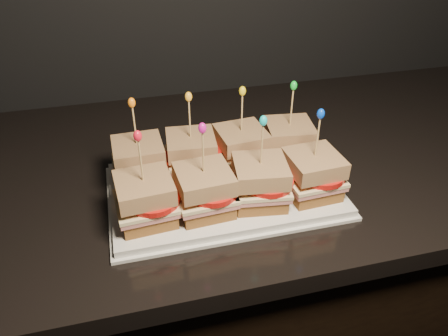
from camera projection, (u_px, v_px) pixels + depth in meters
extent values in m
cube|color=black|center=(271.00, 299.00, 1.15)|extent=(2.21, 0.62, 0.86)
cube|color=black|center=(284.00, 156.00, 0.90)|extent=(2.25, 0.66, 0.04)
cube|color=white|center=(224.00, 190.00, 0.76)|extent=(0.39, 0.24, 0.02)
cube|color=white|center=(224.00, 193.00, 0.77)|extent=(0.40, 0.25, 0.01)
cube|color=#562E11|center=(141.00, 174.00, 0.77)|extent=(0.08, 0.08, 0.02)
cube|color=#B8675E|center=(140.00, 167.00, 0.76)|extent=(0.09, 0.09, 0.01)
cube|color=beige|center=(140.00, 163.00, 0.76)|extent=(0.09, 0.09, 0.01)
cylinder|color=red|center=(146.00, 161.00, 0.75)|extent=(0.08, 0.08, 0.01)
cube|color=brown|center=(138.00, 151.00, 0.74)|extent=(0.09, 0.09, 0.03)
cylinder|color=tan|center=(135.00, 128.00, 0.72)|extent=(0.00, 0.00, 0.09)
ellipsoid|color=orange|center=(132.00, 103.00, 0.69)|extent=(0.01, 0.01, 0.02)
cube|color=#562E11|center=(192.00, 167.00, 0.79)|extent=(0.09, 0.09, 0.02)
cube|color=#B8675E|center=(192.00, 160.00, 0.78)|extent=(0.10, 0.09, 0.01)
cube|color=beige|center=(191.00, 156.00, 0.77)|extent=(0.10, 0.10, 0.01)
cylinder|color=red|center=(199.00, 154.00, 0.77)|extent=(0.08, 0.08, 0.01)
cube|color=brown|center=(191.00, 144.00, 0.76)|extent=(0.09, 0.09, 0.03)
cylinder|color=tan|center=(190.00, 121.00, 0.73)|extent=(0.00, 0.00, 0.09)
ellipsoid|color=yellow|center=(189.00, 97.00, 0.71)|extent=(0.01, 0.01, 0.02)
cube|color=#562E11|center=(241.00, 160.00, 0.81)|extent=(0.09, 0.09, 0.02)
cube|color=#B8675E|center=(241.00, 153.00, 0.80)|extent=(0.10, 0.09, 0.01)
cube|color=beige|center=(241.00, 150.00, 0.79)|extent=(0.10, 0.10, 0.01)
cylinder|color=red|center=(248.00, 147.00, 0.79)|extent=(0.08, 0.08, 0.01)
cube|color=brown|center=(241.00, 137.00, 0.78)|extent=(0.09, 0.09, 0.03)
cylinder|color=tan|center=(242.00, 115.00, 0.75)|extent=(0.00, 0.00, 0.09)
ellipsoid|color=yellow|center=(242.00, 91.00, 0.73)|extent=(0.01, 0.01, 0.02)
cube|color=#562E11|center=(287.00, 154.00, 0.82)|extent=(0.09, 0.09, 0.02)
cube|color=#B8675E|center=(288.00, 147.00, 0.82)|extent=(0.10, 0.10, 0.01)
cube|color=beige|center=(288.00, 143.00, 0.81)|extent=(0.10, 0.10, 0.01)
cylinder|color=red|center=(296.00, 141.00, 0.80)|extent=(0.08, 0.08, 0.01)
cube|color=brown|center=(289.00, 131.00, 0.80)|extent=(0.09, 0.09, 0.03)
cylinder|color=tan|center=(291.00, 109.00, 0.77)|extent=(0.00, 0.00, 0.09)
ellipsoid|color=green|center=(294.00, 86.00, 0.75)|extent=(0.01, 0.01, 0.02)
cube|color=#562E11|center=(147.00, 213.00, 0.68)|extent=(0.09, 0.09, 0.02)
cube|color=#B8675E|center=(146.00, 205.00, 0.67)|extent=(0.10, 0.09, 0.01)
cube|color=beige|center=(146.00, 201.00, 0.67)|extent=(0.10, 0.10, 0.01)
cylinder|color=red|center=(154.00, 199.00, 0.66)|extent=(0.08, 0.08, 0.01)
cube|color=brown|center=(144.00, 188.00, 0.65)|extent=(0.09, 0.09, 0.03)
cylinder|color=tan|center=(141.00, 163.00, 0.63)|extent=(0.00, 0.00, 0.09)
ellipsoid|color=red|center=(138.00, 136.00, 0.60)|extent=(0.01, 0.01, 0.02)
cube|color=#562E11|center=(205.00, 204.00, 0.70)|extent=(0.09, 0.09, 0.02)
cube|color=#B8675E|center=(204.00, 196.00, 0.69)|extent=(0.10, 0.09, 0.01)
cube|color=beige|center=(204.00, 193.00, 0.69)|extent=(0.10, 0.09, 0.01)
cylinder|color=red|center=(213.00, 190.00, 0.68)|extent=(0.08, 0.08, 0.01)
cube|color=brown|center=(204.00, 179.00, 0.67)|extent=(0.09, 0.09, 0.03)
cylinder|color=tan|center=(203.00, 155.00, 0.65)|extent=(0.00, 0.00, 0.09)
ellipsoid|color=#CE1392|center=(202.00, 128.00, 0.62)|extent=(0.01, 0.01, 0.02)
cube|color=#562E11|center=(259.00, 195.00, 0.72)|extent=(0.09, 0.09, 0.02)
cube|color=#B8675E|center=(260.00, 188.00, 0.71)|extent=(0.10, 0.10, 0.01)
cube|color=beige|center=(260.00, 184.00, 0.70)|extent=(0.10, 0.10, 0.01)
cylinder|color=red|center=(268.00, 181.00, 0.70)|extent=(0.08, 0.08, 0.01)
cube|color=brown|center=(260.00, 171.00, 0.69)|extent=(0.09, 0.09, 0.03)
cylinder|color=tan|center=(262.00, 147.00, 0.67)|extent=(0.00, 0.00, 0.09)
ellipsoid|color=#0FB8BB|center=(263.00, 121.00, 0.64)|extent=(0.01, 0.01, 0.02)
cube|color=#562E11|center=(311.00, 187.00, 0.74)|extent=(0.09, 0.09, 0.02)
cube|color=#B8675E|center=(312.00, 180.00, 0.73)|extent=(0.09, 0.09, 0.01)
cube|color=beige|center=(312.00, 176.00, 0.72)|extent=(0.10, 0.09, 0.01)
cylinder|color=red|center=(321.00, 173.00, 0.72)|extent=(0.08, 0.08, 0.01)
cube|color=brown|center=(314.00, 163.00, 0.71)|extent=(0.09, 0.09, 0.03)
cylinder|color=tan|center=(317.00, 140.00, 0.68)|extent=(0.00, 0.00, 0.09)
ellipsoid|color=blue|center=(321.00, 114.00, 0.66)|extent=(0.01, 0.01, 0.02)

